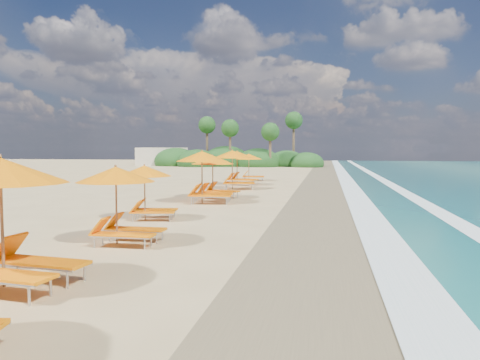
# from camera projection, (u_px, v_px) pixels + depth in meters

# --- Properties ---
(ground) EXTENTS (160.00, 160.00, 0.00)m
(ground) POSITION_uv_depth(u_px,v_px,m) (240.00, 206.00, 20.72)
(ground) COLOR tan
(ground) RESTS_ON ground
(wet_sand) EXTENTS (4.00, 160.00, 0.01)m
(wet_sand) POSITION_uv_depth(u_px,v_px,m) (328.00, 208.00, 19.96)
(wet_sand) COLOR olive
(wet_sand) RESTS_ON ground
(surf_foam) EXTENTS (4.00, 160.00, 0.01)m
(surf_foam) POSITION_uv_depth(u_px,v_px,m) (392.00, 209.00, 19.45)
(surf_foam) COLOR white
(surf_foam) RESTS_ON ground
(station_1) EXTENTS (2.91, 2.73, 2.54)m
(station_1) POSITION_uv_depth(u_px,v_px,m) (10.00, 213.00, 8.46)
(station_1) COLOR olive
(station_1) RESTS_ON ground
(station_2) EXTENTS (2.37, 2.19, 2.21)m
(station_2) POSITION_uv_depth(u_px,v_px,m) (122.00, 200.00, 12.42)
(station_2) COLOR olive
(station_2) RESTS_ON ground
(station_3) EXTENTS (2.50, 2.39, 2.07)m
(station_3) POSITION_uv_depth(u_px,v_px,m) (149.00, 188.00, 16.71)
(station_3) COLOR olive
(station_3) RESTS_ON ground
(station_4) EXTENTS (2.99, 2.82, 2.59)m
(station_4) POSITION_uv_depth(u_px,v_px,m) (206.00, 173.00, 21.81)
(station_4) COLOR olive
(station_4) RESTS_ON ground
(station_5) EXTENTS (2.87, 2.78, 2.32)m
(station_5) POSITION_uv_depth(u_px,v_px,m) (216.00, 174.00, 23.91)
(station_5) COLOR olive
(station_5) RESTS_ON ground
(station_6) EXTENTS (3.11, 2.97, 2.59)m
(station_6) POSITION_uv_depth(u_px,v_px,m) (235.00, 167.00, 29.26)
(station_6) COLOR olive
(station_6) RESTS_ON ground
(station_7) EXTENTS (2.98, 2.84, 2.52)m
(station_7) POSITION_uv_depth(u_px,v_px,m) (240.00, 166.00, 32.57)
(station_7) COLOR olive
(station_7) RESTS_ON ground
(station_8) EXTENTS (2.62, 2.47, 2.26)m
(station_8) POSITION_uv_depth(u_px,v_px,m) (251.00, 165.00, 36.87)
(station_8) COLOR olive
(station_8) RESTS_ON ground
(treeline) EXTENTS (25.80, 8.80, 9.74)m
(treeline) POSITION_uv_depth(u_px,v_px,m) (233.00, 160.00, 67.11)
(treeline) COLOR #163D14
(treeline) RESTS_ON ground
(beach_building) EXTENTS (7.00, 5.00, 2.80)m
(beach_building) POSITION_uv_depth(u_px,v_px,m) (162.00, 156.00, 71.81)
(beach_building) COLOR beige
(beach_building) RESTS_ON ground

